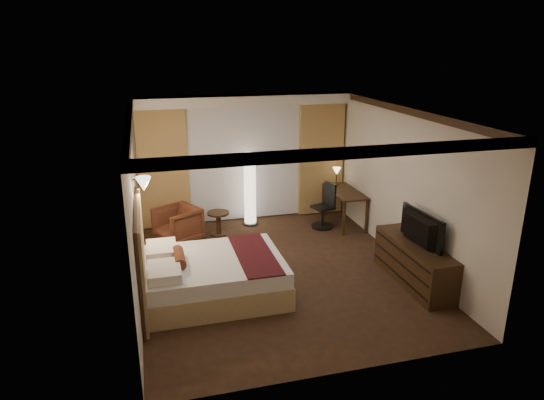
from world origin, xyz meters
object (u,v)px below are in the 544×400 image
object	(u,v)px
floor_lamp	(250,189)
office_chair	(323,206)
armchair	(178,223)
desk	(344,208)
side_table	(219,223)
dresser	(414,263)
bed	(215,276)
television	(416,226)

from	to	relation	value
floor_lamp	office_chair	distance (m)	1.56
armchair	floor_lamp	xyz separation A→B (m)	(1.56, 0.56, 0.40)
armchair	desk	bearing A→B (deg)	62.26
side_table	dresser	xyz separation A→B (m)	(2.72, -2.83, 0.10)
dresser	desk	bearing A→B (deg)	91.05
side_table	office_chair	distance (m)	2.19
bed	dresser	world-z (taller)	dresser
side_table	office_chair	xyz separation A→B (m)	(2.17, -0.15, 0.23)
bed	floor_lamp	world-z (taller)	floor_lamp
floor_lamp	office_chair	xyz separation A→B (m)	(1.42, -0.58, -0.31)
bed	office_chair	xyz separation A→B (m)	(2.60, 2.25, 0.17)
desk	armchair	bearing A→B (deg)	-179.52
bed	armchair	size ratio (longest dim) A/B	2.73
floor_lamp	bed	bearing A→B (deg)	-112.64
office_chair	television	distance (m)	2.79
floor_lamp	television	world-z (taller)	floor_lamp
dresser	office_chair	bearing A→B (deg)	101.51
side_table	floor_lamp	xyz separation A→B (m)	(0.75, 0.43, 0.54)
office_chair	dresser	world-z (taller)	office_chair
armchair	bed	bearing A→B (deg)	-18.67
bed	office_chair	size ratio (longest dim) A/B	2.19
office_chair	television	world-z (taller)	television
desk	dresser	distance (m)	2.74
bed	dresser	distance (m)	3.18
bed	television	xyz separation A→B (m)	(3.12, -0.44, 0.68)
dresser	side_table	bearing A→B (deg)	133.78
bed	dresser	xyz separation A→B (m)	(3.15, -0.44, 0.04)
floor_lamp	dresser	world-z (taller)	floor_lamp
side_table	television	distance (m)	3.98
desk	television	xyz separation A→B (m)	(0.02, -2.74, 0.61)
bed	office_chair	world-z (taller)	office_chair
armchair	television	bearing A→B (deg)	24.05
office_chair	bed	bearing A→B (deg)	-157.09
bed	floor_lamp	size ratio (longest dim) A/B	1.33
armchair	television	size ratio (longest dim) A/B	0.72
armchair	dresser	size ratio (longest dim) A/B	0.43
floor_lamp	desk	world-z (taller)	floor_lamp
armchair	side_table	size ratio (longest dim) A/B	1.57
armchair	floor_lamp	distance (m)	1.71
dresser	television	bearing A→B (deg)	180.00
desk	office_chair	distance (m)	0.51
armchair	television	distance (m)	4.47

